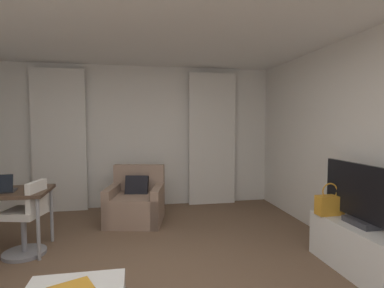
{
  "coord_description": "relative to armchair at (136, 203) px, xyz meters",
  "views": [
    {
      "loc": [
        -0.07,
        -2.7,
        1.56
      ],
      "look_at": [
        0.67,
        1.22,
        1.28
      ],
      "focal_mm": 28.32,
      "sensor_mm": 36.0,
      "label": 1
    }
  ],
  "objects": [
    {
      "name": "tv_flatscreen",
      "position": [
        2.29,
        -2.1,
        0.52
      ],
      "size": [
        0.2,
        1.11,
        0.63
      ],
      "color": "#333338",
      "rests_on": "tv_console"
    },
    {
      "name": "handbag_primary",
      "position": [
        2.19,
        -1.72,
        0.34
      ],
      "size": [
        0.3,
        0.14,
        0.37
      ],
      "color": "orange",
      "rests_on": "tv_console"
    },
    {
      "name": "curtain_left_panel",
      "position": [
        -1.3,
        0.82,
        0.96
      ],
      "size": [
        0.9,
        0.06,
        2.5
      ],
      "color": "silver",
      "rests_on": "ground"
    },
    {
      "name": "wall_window",
      "position": [
        0.07,
        0.95,
        1.01
      ],
      "size": [
        5.12,
        0.06,
        2.6
      ],
      "color": "silver",
      "rests_on": "ground"
    },
    {
      "name": "curtain_right_panel",
      "position": [
        1.45,
        0.82,
        0.96
      ],
      "size": [
        0.9,
        0.06,
        2.5
      ],
      "color": "silver",
      "rests_on": "ground"
    },
    {
      "name": "armchair",
      "position": [
        0.0,
        0.0,
        0.0
      ],
      "size": [
        0.98,
        0.96,
        0.86
      ],
      "color": "#997A66",
      "rests_on": "ground"
    },
    {
      "name": "magazine_open",
      "position": [
        -0.45,
        -2.65,
        0.13
      ],
      "size": [
        0.34,
        0.3,
        0.01
      ],
      "color": "orange",
      "rests_on": "coffee_table"
    },
    {
      "name": "desk_chair",
      "position": [
        -1.26,
        -1.0,
        0.1
      ],
      "size": [
        0.48,
        0.48,
        0.88
      ],
      "color": "gray",
      "rests_on": "ground"
    },
    {
      "name": "tv_console",
      "position": [
        2.29,
        -2.08,
        -0.04
      ],
      "size": [
        0.44,
        1.11,
        0.51
      ],
      "color": "white",
      "rests_on": "ground"
    }
  ]
}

